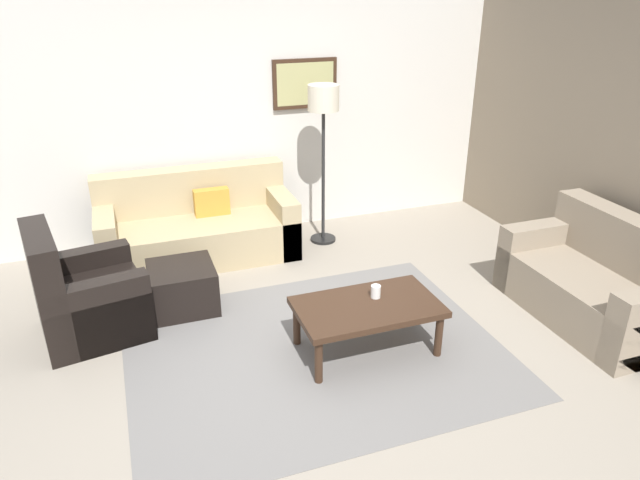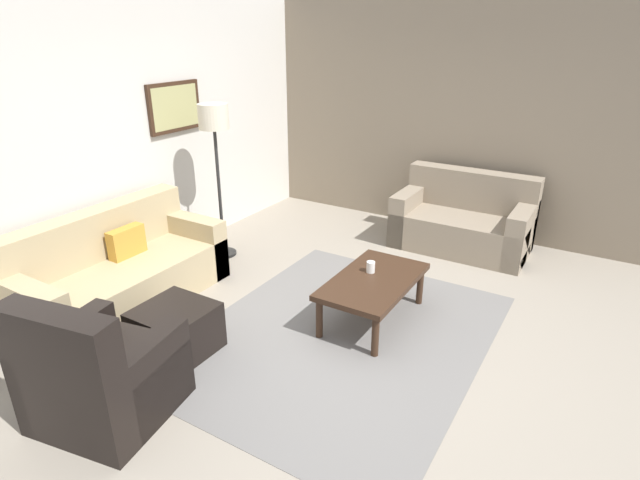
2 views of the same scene
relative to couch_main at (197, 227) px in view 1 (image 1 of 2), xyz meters
name	(u,v)px [view 1 (image 1 of 2)]	position (x,y,z in m)	size (l,w,h in m)	color
ground_plane	(315,351)	(0.58, -2.11, -0.30)	(8.00, 8.00, 0.00)	gray
rear_partition	(235,109)	(0.58, 0.49, 1.10)	(6.00, 0.12, 2.80)	silver
area_rug	(315,351)	(0.58, -2.11, -0.29)	(2.87, 2.28, 0.01)	slate
couch_main	(197,227)	(0.00, 0.00, 0.00)	(1.97, 0.88, 0.88)	tan
couch_loveseat	(600,285)	(3.05, -2.41, 0.00)	(0.85, 1.52, 0.88)	gray
armchair_leather	(82,300)	(-1.11, -1.23, 0.01)	(0.93, 0.93, 0.95)	black
ottoman	(183,287)	(-0.30, -1.08, -0.10)	(0.56, 0.56, 0.40)	black
coffee_table	(367,310)	(0.97, -2.22, 0.06)	(1.10, 0.64, 0.41)	#382316
cup	(376,291)	(1.07, -2.14, 0.16)	(0.08, 0.08, 0.10)	white
lamp_standing	(323,115)	(1.36, -0.13, 1.11)	(0.32, 0.32, 1.71)	black
framed_artwork	(305,84)	(1.34, 0.40, 1.34)	(0.72, 0.04, 0.53)	#382316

